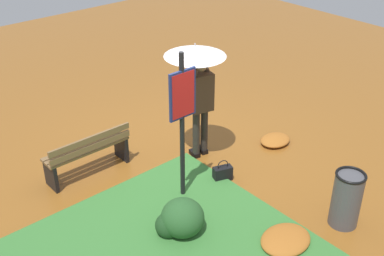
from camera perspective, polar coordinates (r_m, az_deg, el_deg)
name	(u,v)px	position (r m, az deg, el deg)	size (l,w,h in m)	color
ground_plane	(183,155)	(8.42, -1.02, -3.15)	(18.00, 18.00, 0.00)	brown
person_with_umbrella	(197,72)	(7.65, 0.64, 6.50)	(0.96, 0.96, 2.04)	#2D2823
info_sign_post	(182,111)	(6.70, -1.13, 1.96)	(0.44, 0.07, 2.30)	black
handbag	(223,173)	(7.76, 3.60, -5.27)	(0.33, 0.23, 0.37)	black
park_bench	(88,152)	(7.91, -12.02, -2.80)	(1.40, 0.37, 0.75)	black
trash_bin	(347,199)	(7.06, 17.55, -7.88)	(0.42, 0.42, 0.83)	#4C4C51
shrub_cluster	(180,219)	(6.67, -1.43, -10.56)	(0.65, 0.59, 0.53)	#285628
leaf_pile_near_person	(286,240)	(6.73, 10.84, -12.67)	(0.74, 0.59, 0.16)	#A86023
leaf_pile_by_bench	(275,140)	(8.84, 9.66, -1.39)	(0.58, 0.46, 0.13)	#A86023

